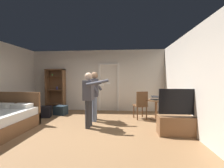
{
  "coord_description": "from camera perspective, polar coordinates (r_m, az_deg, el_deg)",
  "views": [
    {
      "loc": [
        1.23,
        -3.75,
        1.44
      ],
      "look_at": [
        0.86,
        0.59,
        1.28
      ],
      "focal_mm": 22.92,
      "sensor_mm": 36.0,
      "label": 1
    }
  ],
  "objects": [
    {
      "name": "side_table",
      "position": [
        5.32,
        17.17,
        -8.41
      ],
      "size": [
        0.67,
        0.67,
        0.7
      ],
      "color": "brown",
      "rests_on": "ground_plane"
    },
    {
      "name": "wall_back",
      "position": [
        6.56,
        -5.94,
        1.42
      ],
      "size": [
        6.19,
        0.12,
        2.72
      ],
      "primitive_type": "cube",
      "color": "silver",
      "rests_on": "ground_plane"
    },
    {
      "name": "laptop",
      "position": [
        5.23,
        17.0,
        -5.51
      ],
      "size": [
        0.33,
        0.34,
        0.15
      ],
      "color": "black",
      "rests_on": "side_table"
    },
    {
      "name": "bookshelf",
      "position": [
        6.96,
        -21.49,
        -1.58
      ],
      "size": [
        0.84,
        0.32,
        1.87
      ],
      "color": "brown",
      "rests_on": "ground_plane"
    },
    {
      "name": "wooden_chair",
      "position": [
        5.22,
        11.46,
        -7.78
      ],
      "size": [
        0.53,
        0.53,
        0.99
      ],
      "color": "brown",
      "rests_on": "ground_plane"
    },
    {
      "name": "wall_right",
      "position": [
        4.17,
        30.55,
        0.74
      ],
      "size": [
        0.12,
        5.51,
        2.72
      ],
      "primitive_type": "cube",
      "color": "silver",
      "rests_on": "ground_plane"
    },
    {
      "name": "person_striped_shirt",
      "position": [
        4.95,
        -6.85,
        -3.34
      ],
      "size": [
        0.72,
        0.61,
        1.67
      ],
      "color": "slate",
      "rests_on": "ground_plane"
    },
    {
      "name": "doorway_frame",
      "position": [
        6.41,
        -1.33,
        0.18
      ],
      "size": [
        0.93,
        0.08,
        2.13
      ],
      "color": "white",
      "rests_on": "ground_plane"
    },
    {
      "name": "bottle_on_table",
      "position": [
        5.23,
        18.9,
        -4.74
      ],
      "size": [
        0.06,
        0.06,
        0.29
      ],
      "color": "#2E5119",
      "rests_on": "side_table"
    },
    {
      "name": "tv_flatscreen",
      "position": [
        4.16,
        25.77,
        -13.43
      ],
      "size": [
        1.14,
        0.4,
        1.18
      ],
      "color": "brown",
      "rests_on": "ground_plane"
    },
    {
      "name": "person_blue_shirt",
      "position": [
        4.3,
        -9.19,
        -4.65
      ],
      "size": [
        0.61,
        0.56,
        1.62
      ],
      "color": "#333338",
      "rests_on": "ground_plane"
    },
    {
      "name": "suitcase_dark",
      "position": [
        6.0,
        -25.87,
        -9.95
      ],
      "size": [
        0.63,
        0.46,
        0.41
      ],
      "primitive_type": "cube",
      "rotation": [
        0.0,
        0.0,
        0.27
      ],
      "color": "black",
      "rests_on": "ground_plane"
    },
    {
      "name": "ground_plane",
      "position": [
        4.2,
        -13.09,
        -17.96
      ],
      "size": [
        6.54,
        6.54,
        0.0
      ],
      "primitive_type": "plane",
      "color": "olive"
    },
    {
      "name": "suitcase_small",
      "position": [
        6.18,
        -19.82,
        -9.77
      ],
      "size": [
        0.54,
        0.44,
        0.36
      ],
      "primitive_type": "cube",
      "rotation": [
        0.0,
        0.0,
        -0.2
      ],
      "color": "#1E2D38",
      "rests_on": "ground_plane"
    }
  ]
}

